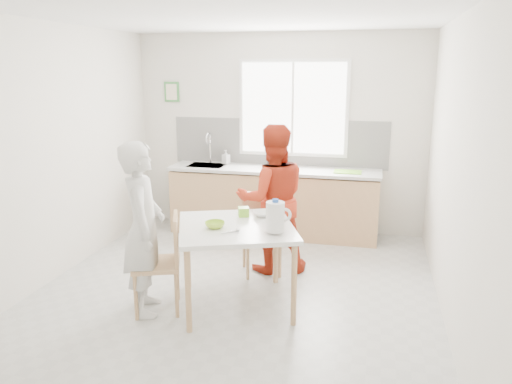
{
  "coord_description": "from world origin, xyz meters",
  "views": [
    {
      "loc": [
        1.3,
        -4.51,
        2.22
      ],
      "look_at": [
        0.17,
        0.2,
        1.02
      ],
      "focal_mm": 35.0,
      "sensor_mm": 36.0,
      "label": 1
    }
  ],
  "objects_px": {
    "bowl_green": "(215,225)",
    "person_red": "(272,199)",
    "person_white": "(144,229)",
    "wine_bottle_b": "(270,156)",
    "dining_table": "(236,234)",
    "bowl_white": "(264,214)",
    "chair_far": "(261,229)",
    "milk_jug": "(276,216)",
    "wine_bottle_a": "(273,155)",
    "chair_left": "(164,259)"
  },
  "relations": [
    {
      "from": "person_red",
      "to": "wine_bottle_b",
      "type": "distance_m",
      "value": 1.36
    },
    {
      "from": "dining_table",
      "to": "chair_far",
      "type": "xyz_separation_m",
      "value": [
        0.03,
        0.89,
        -0.23
      ]
    },
    {
      "from": "bowl_white",
      "to": "person_white",
      "type": "bearing_deg",
      "value": -146.49
    },
    {
      "from": "chair_far",
      "to": "wine_bottle_a",
      "type": "bearing_deg",
      "value": 75.06
    },
    {
      "from": "chair_far",
      "to": "bowl_green",
      "type": "xyz_separation_m",
      "value": [
        -0.2,
        -1.01,
        0.34
      ]
    },
    {
      "from": "person_red",
      "to": "bowl_green",
      "type": "distance_m",
      "value": 1.11
    },
    {
      "from": "person_white",
      "to": "milk_jug",
      "type": "distance_m",
      "value": 1.21
    },
    {
      "from": "person_white",
      "to": "milk_jug",
      "type": "relative_size",
      "value": 5.54
    },
    {
      "from": "person_red",
      "to": "wine_bottle_a",
      "type": "distance_m",
      "value": 1.4
    },
    {
      "from": "wine_bottle_b",
      "to": "bowl_green",
      "type": "bearing_deg",
      "value": -90.38
    },
    {
      "from": "chair_left",
      "to": "wine_bottle_b",
      "type": "distance_m",
      "value": 2.6
    },
    {
      "from": "wine_bottle_a",
      "to": "chair_left",
      "type": "bearing_deg",
      "value": -101.36
    },
    {
      "from": "dining_table",
      "to": "bowl_green",
      "type": "bearing_deg",
      "value": -144.75
    },
    {
      "from": "bowl_green",
      "to": "bowl_white",
      "type": "height_order",
      "value": "bowl_green"
    },
    {
      "from": "person_white",
      "to": "person_red",
      "type": "xyz_separation_m",
      "value": [
        0.94,
        1.25,
        0.02
      ]
    },
    {
      "from": "chair_left",
      "to": "wine_bottle_b",
      "type": "bearing_deg",
      "value": 147.84
    },
    {
      "from": "dining_table",
      "to": "bowl_white",
      "type": "height_order",
      "value": "bowl_white"
    },
    {
      "from": "bowl_white",
      "to": "wine_bottle_a",
      "type": "distance_m",
      "value": 1.99
    },
    {
      "from": "person_red",
      "to": "milk_jug",
      "type": "bearing_deg",
      "value": 81.95
    },
    {
      "from": "dining_table",
      "to": "person_white",
      "type": "distance_m",
      "value": 0.85
    },
    {
      "from": "person_red",
      "to": "bowl_white",
      "type": "relative_size",
      "value": 7.91
    },
    {
      "from": "wine_bottle_b",
      "to": "person_red",
      "type": "bearing_deg",
      "value": -76.91
    },
    {
      "from": "chair_far",
      "to": "person_white",
      "type": "xyz_separation_m",
      "value": [
        -0.82,
        -1.19,
        0.32
      ]
    },
    {
      "from": "wine_bottle_b",
      "to": "person_white",
      "type": "bearing_deg",
      "value": -104.02
    },
    {
      "from": "milk_jug",
      "to": "person_red",
      "type": "bearing_deg",
      "value": 81.95
    },
    {
      "from": "bowl_green",
      "to": "person_red",
      "type": "bearing_deg",
      "value": 73.3
    },
    {
      "from": "milk_jug",
      "to": "wine_bottle_b",
      "type": "relative_size",
      "value": 0.97
    },
    {
      "from": "person_white",
      "to": "person_red",
      "type": "bearing_deg",
      "value": -58.17
    },
    {
      "from": "dining_table",
      "to": "wine_bottle_b",
      "type": "xyz_separation_m",
      "value": [
        -0.15,
        2.24,
        0.35
      ]
    },
    {
      "from": "chair_left",
      "to": "milk_jug",
      "type": "bearing_deg",
      "value": 74.34
    },
    {
      "from": "milk_jug",
      "to": "wine_bottle_b",
      "type": "xyz_separation_m",
      "value": [
        -0.56,
        2.39,
        0.11
      ]
    },
    {
      "from": "person_white",
      "to": "bowl_green",
      "type": "distance_m",
      "value": 0.65
    },
    {
      "from": "person_red",
      "to": "wine_bottle_b",
      "type": "height_order",
      "value": "person_red"
    },
    {
      "from": "chair_far",
      "to": "bowl_green",
      "type": "height_order",
      "value": "chair_far"
    },
    {
      "from": "person_red",
      "to": "wine_bottle_a",
      "type": "xyz_separation_m",
      "value": [
        -0.27,
        1.35,
        0.26
      ]
    },
    {
      "from": "chair_far",
      "to": "person_red",
      "type": "bearing_deg",
      "value": 2.85
    },
    {
      "from": "dining_table",
      "to": "person_red",
      "type": "bearing_deg",
      "value": 80.95
    },
    {
      "from": "chair_far",
      "to": "milk_jug",
      "type": "bearing_deg",
      "value": -91.35
    },
    {
      "from": "wine_bottle_a",
      "to": "bowl_white",
      "type": "bearing_deg",
      "value": -80.89
    },
    {
      "from": "chair_far",
      "to": "wine_bottle_a",
      "type": "relative_size",
      "value": 2.78
    },
    {
      "from": "chair_far",
      "to": "person_red",
      "type": "relative_size",
      "value": 0.54
    },
    {
      "from": "dining_table",
      "to": "bowl_white",
      "type": "bearing_deg",
      "value": 61.01
    },
    {
      "from": "chair_left",
      "to": "milk_jug",
      "type": "height_order",
      "value": "milk_jug"
    },
    {
      "from": "chair_far",
      "to": "milk_jug",
      "type": "height_order",
      "value": "milk_jug"
    },
    {
      "from": "chair_left",
      "to": "wine_bottle_a",
      "type": "bearing_deg",
      "value": 147.43
    },
    {
      "from": "person_red",
      "to": "bowl_green",
      "type": "height_order",
      "value": "person_red"
    },
    {
      "from": "dining_table",
      "to": "wine_bottle_b",
      "type": "distance_m",
      "value": 2.27
    },
    {
      "from": "person_white",
      "to": "wine_bottle_b",
      "type": "relative_size",
      "value": 5.37
    },
    {
      "from": "person_red",
      "to": "wine_bottle_a",
      "type": "bearing_deg",
      "value": -99.76
    },
    {
      "from": "person_white",
      "to": "person_red",
      "type": "height_order",
      "value": "person_red"
    }
  ]
}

